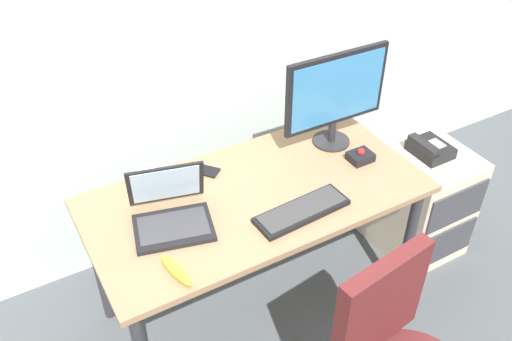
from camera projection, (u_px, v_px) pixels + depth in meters
name	position (u px, v px, depth m)	size (l,w,h in m)	color
ground_plane	(256.00, 303.00, 2.83)	(8.00, 8.00, 0.00)	#474C50
desk	(256.00, 207.00, 2.42)	(1.46, 0.73, 0.75)	#937050
file_cabinet	(416.00, 198.00, 3.01)	(0.42, 0.53, 0.62)	beige
desk_phone	(430.00, 149.00, 2.79)	(0.17, 0.20, 0.09)	black
monitor_main	(336.00, 94.00, 2.51)	(0.53, 0.18, 0.47)	#262628
keyboard	(302.00, 211.00, 2.26)	(0.42, 0.16, 0.03)	black
laptop	(171.00, 211.00, 2.19)	(0.37, 0.36, 0.23)	black
trackball_mouse	(360.00, 156.00, 2.54)	(0.11, 0.09, 0.07)	black
coffee_mug	(148.00, 178.00, 2.35)	(0.09, 0.08, 0.12)	silver
cell_phone	(203.00, 170.00, 2.49)	(0.07, 0.14, 0.01)	black
banana	(176.00, 270.00, 1.99)	(0.19, 0.04, 0.04)	yellow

